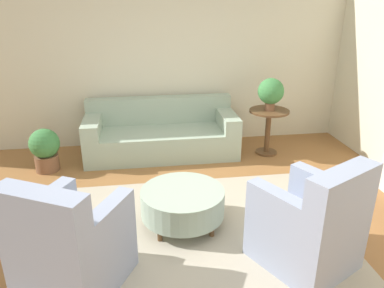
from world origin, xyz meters
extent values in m
plane|color=#996638|center=(0.00, 0.00, 0.00)|extent=(16.00, 16.00, 0.00)
cube|color=beige|center=(0.00, 2.67, 1.40)|extent=(9.21, 0.12, 2.80)
cube|color=#B2A893|center=(0.00, 0.00, 0.01)|extent=(3.17, 2.23, 0.01)
cube|color=#9EB29E|center=(-0.09, 2.07, 0.20)|extent=(2.25, 0.92, 0.40)
cube|color=#9EB29E|center=(-0.09, 2.43, 0.61)|extent=(2.25, 0.20, 0.41)
cube|color=#9EB29E|center=(-1.10, 2.05, 0.51)|extent=(0.24, 0.88, 0.23)
cube|color=#9EB29E|center=(0.91, 2.05, 0.51)|extent=(0.24, 0.88, 0.23)
cube|color=brown|center=(-0.09, 1.64, 0.03)|extent=(2.03, 0.05, 0.06)
cube|color=#8E99B2|center=(-0.99, -0.62, 0.23)|extent=(1.01, 1.03, 0.43)
cube|color=#8E99B2|center=(-1.13, -0.88, 0.74)|extent=(0.73, 0.51, 0.59)
cube|color=#8E99B2|center=(-0.73, -0.74, 0.61)|extent=(0.47, 0.73, 0.33)
cube|color=#8E99B2|center=(-1.24, -0.47, 0.61)|extent=(0.47, 0.73, 0.33)
cube|color=brown|center=(-0.82, -0.30, 0.04)|extent=(0.60, 0.35, 0.06)
cube|color=#8E99B2|center=(0.99, -0.62, 0.23)|extent=(1.01, 1.03, 0.43)
cube|color=#8E99B2|center=(1.13, -0.88, 0.74)|extent=(0.73, 0.51, 0.59)
cube|color=#8E99B2|center=(1.24, -0.47, 0.61)|extent=(0.47, 0.73, 0.33)
cube|color=#8E99B2|center=(0.73, -0.74, 0.61)|extent=(0.47, 0.73, 0.33)
cube|color=brown|center=(0.82, -0.30, 0.04)|extent=(0.60, 0.35, 0.06)
cylinder|color=#9EB29E|center=(-0.01, 0.13, 0.27)|extent=(0.88, 0.88, 0.28)
cylinder|color=brown|center=(-0.27, -0.13, 0.07)|extent=(0.05, 0.05, 0.12)
cylinder|color=brown|center=(0.25, -0.13, 0.07)|extent=(0.05, 0.05, 0.12)
cylinder|color=brown|center=(-0.27, 0.39, 0.07)|extent=(0.05, 0.05, 0.12)
cylinder|color=brown|center=(0.25, 0.39, 0.07)|extent=(0.05, 0.05, 0.12)
cylinder|color=brown|center=(1.51, 1.87, 0.68)|extent=(0.59, 0.59, 0.03)
cylinder|color=brown|center=(1.51, 1.87, 0.33)|extent=(0.08, 0.08, 0.66)
cylinder|color=brown|center=(1.51, 1.87, 0.01)|extent=(0.33, 0.33, 0.03)
cylinder|color=brown|center=(1.51, 1.87, 0.76)|extent=(0.15, 0.15, 0.12)
sphere|color=#3D7F42|center=(1.51, 1.87, 0.98)|extent=(0.38, 0.38, 0.38)
cylinder|color=brown|center=(-1.72, 1.73, 0.11)|extent=(0.32, 0.32, 0.23)
sphere|color=#3D7F42|center=(-1.72, 1.73, 0.40)|extent=(0.41, 0.41, 0.41)
camera|label=1|loc=(-0.41, -3.25, 2.28)|focal=35.00mm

